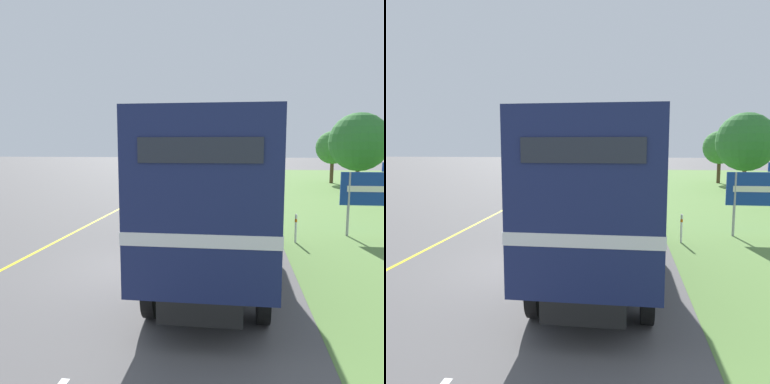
{
  "view_description": "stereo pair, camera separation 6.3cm",
  "coord_description": "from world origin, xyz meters",
  "views": [
    {
      "loc": [
        2.3,
        -9.15,
        3.14
      ],
      "look_at": [
        0.3,
        6.65,
        1.2
      ],
      "focal_mm": 35.0,
      "sensor_mm": 36.0,
      "label": 1
    },
    {
      "loc": [
        2.36,
        -9.14,
        3.14
      ],
      "look_at": [
        0.3,
        6.65,
        1.2
      ],
      "focal_mm": 35.0,
      "sensor_mm": 36.0,
      "label": 2
    }
  ],
  "objects": [
    {
      "name": "roadside_tree_mid",
      "position": [
        10.53,
        18.25,
        3.45
      ],
      "size": [
        4.06,
        4.06,
        5.49
      ],
      "color": "brown",
      "rests_on": "ground"
    },
    {
      "name": "centre_dash_mid_a",
      "position": [
        0.0,
        7.24,
        0.0
      ],
      "size": [
        0.12,
        2.6,
        0.01
      ],
      "primitive_type": "cube",
      "color": "white",
      "rests_on": "ground"
    },
    {
      "name": "centre_dash_farthest",
      "position": [
        0.0,
        27.04,
        0.0
      ],
      "size": [
        0.12,
        2.6,
        0.01
      ],
      "primitive_type": "cube",
      "color": "white",
      "rests_on": "ground"
    },
    {
      "name": "delineator_post",
      "position": [
        4.17,
        3.18,
        0.51
      ],
      "size": [
        0.08,
        0.08,
        0.95
      ],
      "color": "white",
      "rests_on": "ground"
    },
    {
      "name": "highway_sign",
      "position": [
        6.85,
        4.37,
        1.63
      ],
      "size": [
        1.98,
        0.09,
        2.6
      ],
      "color": "#9E9EA3",
      "rests_on": "ground"
    },
    {
      "name": "horse_trailer_truck",
      "position": [
        1.75,
        -0.32,
        2.06
      ],
      "size": [
        2.36,
        7.97,
        3.74
      ],
      "color": "black",
      "rests_on": "ground"
    },
    {
      "name": "centre_dash_near",
      "position": [
        0.0,
        0.64,
        0.0
      ],
      "size": [
        0.12,
        2.6,
        0.01
      ],
      "primitive_type": "cube",
      "color": "white",
      "rests_on": "ground"
    },
    {
      "name": "lead_car_white",
      "position": [
        -1.73,
        13.26,
        0.99
      ],
      "size": [
        1.8,
        3.91,
        1.97
      ],
      "color": "black",
      "rests_on": "ground"
    },
    {
      "name": "ground_plane",
      "position": [
        0.0,
        0.0,
        0.0
      ],
      "size": [
        200.0,
        200.0,
        0.0
      ],
      "primitive_type": "plane",
      "color": "#5B5959"
    },
    {
      "name": "centre_dash_mid_b",
      "position": [
        0.0,
        13.84,
        0.0
      ],
      "size": [
        0.12,
        2.6,
        0.01
      ],
      "primitive_type": "cube",
      "color": "white",
      "rests_on": "ground"
    },
    {
      "name": "edge_line_yellow",
      "position": [
        -3.7,
        14.28,
        0.0
      ],
      "size": [
        0.12,
        56.85,
        0.01
      ],
      "primitive_type": "cube",
      "color": "yellow",
      "rests_on": "ground"
    },
    {
      "name": "centre_dash_far",
      "position": [
        0.0,
        20.44,
        0.0
      ],
      "size": [
        0.12,
        2.6,
        0.01
      ],
      "primitive_type": "cube",
      "color": "white",
      "rests_on": "ground"
    },
    {
      "name": "roadside_tree_far",
      "position": [
        10.21,
        24.29,
        3.05
      ],
      "size": [
        2.82,
        2.82,
        4.47
      ],
      "color": "#4C3823",
      "rests_on": "ground"
    }
  ]
}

